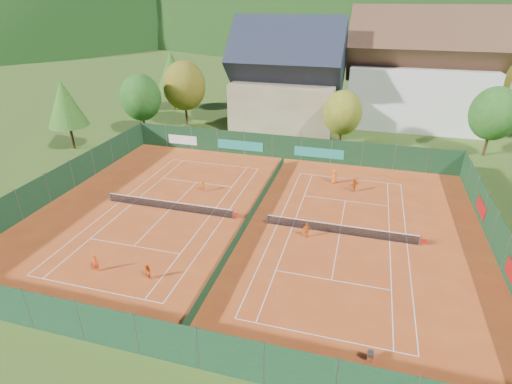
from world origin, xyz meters
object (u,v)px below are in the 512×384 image
object	(u,v)px
player_left_near	(95,263)
hotel_block_a	(419,76)
player_right_far_b	(354,185)
hotel_block_b	(507,77)
player_left_mid	(148,272)
chalet	(287,82)
player_right_near	(306,230)
player_left_far	(203,186)
ball_hopper	(370,354)
player_right_far_a	(334,177)

from	to	relation	value
player_left_near	hotel_block_a	bearing A→B (deg)	37.84
player_left_near	player_right_far_b	world-z (taller)	player_right_far_b
hotel_block_b	player_left_mid	bearing A→B (deg)	-122.80
chalet	player_left_near	bearing A→B (deg)	-98.36
player_right_near	player_right_far_b	bearing A→B (deg)	41.74
player_right_near	player_right_far_b	size ratio (longest dim) A/B	0.99
player_left_near	player_left_far	xyz separation A→B (m)	(2.43, 14.62, -0.09)
ball_hopper	player_left_far	xyz separation A→B (m)	(-17.23, 17.54, 0.03)
player_right_far_a	player_right_far_b	xyz separation A→B (m)	(2.19, -1.48, -0.07)
player_left_mid	player_right_far_b	world-z (taller)	player_right_far_b
hotel_block_a	hotel_block_b	size ratio (longest dim) A/B	1.25
player_left_far	player_right_far_a	distance (m)	14.11
ball_hopper	player_right_far_b	size ratio (longest dim) A/B	0.57
player_left_near	player_right_far_b	distance (m)	25.72
hotel_block_b	player_left_near	xyz separation A→B (m)	(-38.88, -54.03, -5.94)
chalet	player_right_far_b	xyz separation A→B (m)	(11.65, -21.20, -5.92)
ball_hopper	hotel_block_a	bearing A→B (deg)	83.91
player_right_far_b	player_left_mid	bearing A→B (deg)	17.20
player_left_mid	player_right_far_a	xyz separation A→B (m)	(11.17, 20.15, 0.15)
player_left_mid	player_left_far	distance (m)	14.56
player_left_far	player_right_far_a	xyz separation A→B (m)	(12.91, 5.69, 0.18)
ball_hopper	player_left_mid	size ratio (longest dim) A/B	0.65
player_left_near	player_left_mid	distance (m)	4.17
ball_hopper	chalet	bearing A→B (deg)	107.79
ball_hopper	player_right_near	xyz separation A→B (m)	(-5.47, 11.66, 0.14)
player_left_far	player_right_far_b	distance (m)	15.67
ball_hopper	player_left_near	distance (m)	19.88
player_left_far	player_left_near	bearing A→B (deg)	71.90
player_left_near	player_left_far	distance (m)	14.82
chalet	player_right_far_a	size ratio (longest dim) A/B	10.54
chalet	ball_hopper	distance (m)	45.51
player_left_mid	player_right_far_a	size ratio (longest dim) A/B	0.80
hotel_block_b	player_left_near	bearing A→B (deg)	-125.74
player_left_far	player_right_near	bearing A→B (deg)	144.80
hotel_block_a	player_right_far_b	bearing A→B (deg)	-105.12
player_left_mid	player_right_far_a	distance (m)	23.04
chalet	player_right_far_a	world-z (taller)	chalet
hotel_block_a	player_right_far_b	size ratio (longest dim) A/B	15.37
ball_hopper	player_left_far	distance (m)	24.58
player_left_mid	player_left_far	bearing A→B (deg)	127.43
hotel_block_a	player_right_far_b	world-z (taller)	hotel_block_a
hotel_block_a	player_right_far_b	distance (m)	28.96
player_right_near	hotel_block_a	bearing A→B (deg)	44.10
hotel_block_a	player_left_mid	bearing A→B (deg)	-114.30
hotel_block_a	player_left_near	size ratio (longest dim) A/B	15.86
player_right_far_a	chalet	bearing A→B (deg)	-96.30
player_right_far_a	player_right_far_b	world-z (taller)	player_right_far_a
hotel_block_a	player_left_mid	world-z (taller)	hotel_block_a
chalet	player_left_near	distance (m)	40.89
hotel_block_a	player_right_near	world-z (taller)	hotel_block_a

